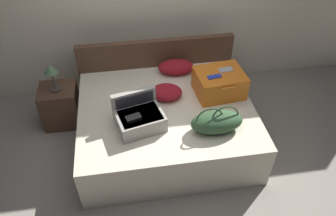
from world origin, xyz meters
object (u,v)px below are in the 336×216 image
object	(u,v)px
pillow_near_headboard	(176,67)
nightstand	(61,106)
hard_case_large	(219,83)
table_lamp	(51,71)
duffel_bag	(217,122)
hard_case_medium	(139,117)
bed	(166,125)
pillow_center_head	(166,92)

from	to	relation	value
pillow_near_headboard	nightstand	size ratio (longest dim) A/B	0.84
hard_case_large	table_lamp	size ratio (longest dim) A/B	1.63
duffel_bag	hard_case_large	bearing A→B (deg)	72.45
hard_case_large	hard_case_medium	xyz separation A→B (m)	(-0.96, -0.40, -0.03)
hard_case_medium	nightstand	distance (m)	1.28
bed	pillow_near_headboard	world-z (taller)	pillow_near_headboard
duffel_bag	table_lamp	size ratio (longest dim) A/B	1.57
pillow_center_head	nightstand	xyz separation A→B (m)	(-1.28, 0.37, -0.35)
nightstand	table_lamp	distance (m)	0.53
pillow_center_head	table_lamp	world-z (taller)	table_lamp
duffel_bag	pillow_near_headboard	xyz separation A→B (m)	(-0.24, 1.05, -0.02)
pillow_center_head	pillow_near_headboard	bearing A→B (deg)	67.29
hard_case_large	pillow_near_headboard	xyz separation A→B (m)	(-0.42, 0.47, -0.06)
table_lamp	bed	bearing A→B (deg)	-23.77
hard_case_medium	nightstand	bearing A→B (deg)	126.63
table_lamp	hard_case_medium	bearing A→B (deg)	-39.84
hard_case_large	duffel_bag	size ratio (longest dim) A/B	1.03
pillow_near_headboard	pillow_center_head	distance (m)	0.50
pillow_near_headboard	table_lamp	distance (m)	1.48
hard_case_medium	table_lamp	bearing A→B (deg)	126.63
bed	hard_case_medium	world-z (taller)	hard_case_medium
duffel_bag	nightstand	size ratio (longest dim) A/B	1.04
pillow_near_headboard	hard_case_medium	bearing A→B (deg)	-121.69
pillow_near_headboard	table_lamp	bearing A→B (deg)	-176.52
hard_case_medium	nightstand	xyz separation A→B (m)	(-0.94, 0.78, -0.39)
bed	hard_case_medium	bearing A→B (deg)	-144.15
hard_case_medium	pillow_center_head	distance (m)	0.54
duffel_bag	nightstand	xyz separation A→B (m)	(-1.71, 0.96, -0.39)
bed	hard_case_large	distance (m)	0.78
nightstand	hard_case_medium	bearing A→B (deg)	-39.84
hard_case_medium	duffel_bag	xyz separation A→B (m)	(0.77, -0.18, -0.00)
bed	nightstand	world-z (taller)	bed
pillow_center_head	table_lamp	bearing A→B (deg)	163.96
duffel_bag	nightstand	distance (m)	2.00
duffel_bag	table_lamp	distance (m)	1.97
table_lamp	hard_case_large	bearing A→B (deg)	-11.39
hard_case_large	nightstand	bearing A→B (deg)	162.98
hard_case_large	hard_case_medium	world-z (taller)	hard_case_medium
hard_case_medium	table_lamp	xyz separation A→B (m)	(-0.94, 0.78, 0.14)
pillow_near_headboard	bed	bearing A→B (deg)	-108.96
pillow_center_head	nightstand	world-z (taller)	pillow_center_head
duffel_bag	pillow_center_head	xyz separation A→B (m)	(-0.43, 0.60, -0.04)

